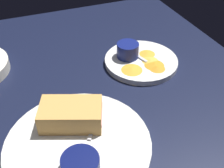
{
  "coord_description": "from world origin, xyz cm",
  "views": [
    {
      "loc": [
        -5.48,
        -47.68,
        45.62
      ],
      "look_at": [
        13.95,
        1.17,
        3.0
      ],
      "focal_mm": 43.99,
      "sensor_mm": 36.0,
      "label": 1
    }
  ],
  "objects_px": {
    "plate_chips_companion": "(141,61)",
    "ramekin_light_gravy": "(128,50)",
    "sandwich_half_near": "(71,114)",
    "spoon_by_gravy_ramekin": "(131,51)",
    "ramekin_dark_sauce": "(79,165)",
    "plate_sandwich_main": "(78,144)",
    "spoon_by_dark_ramekin": "(87,145)"
  },
  "relations": [
    {
      "from": "sandwich_half_near",
      "to": "spoon_by_gravy_ramekin",
      "type": "xyz_separation_m",
      "value": [
        0.24,
        0.21,
        -0.02
      ]
    },
    {
      "from": "ramekin_light_gravy",
      "to": "spoon_by_gravy_ramekin",
      "type": "height_order",
      "value": "ramekin_light_gravy"
    },
    {
      "from": "spoon_by_dark_ramekin",
      "to": "spoon_by_gravy_ramekin",
      "type": "distance_m",
      "value": 0.36
    },
    {
      "from": "plate_chips_companion",
      "to": "ramekin_light_gravy",
      "type": "xyz_separation_m",
      "value": [
        -0.03,
        0.03,
        0.03
      ]
    },
    {
      "from": "spoon_by_dark_ramekin",
      "to": "spoon_by_gravy_ramekin",
      "type": "bearing_deg",
      "value": 51.58
    },
    {
      "from": "plate_sandwich_main",
      "to": "sandwich_half_near",
      "type": "distance_m",
      "value": 0.07
    },
    {
      "from": "ramekin_dark_sauce",
      "to": "plate_chips_companion",
      "type": "xyz_separation_m",
      "value": [
        0.27,
        0.29,
        -0.03
      ]
    },
    {
      "from": "plate_chips_companion",
      "to": "spoon_by_gravy_ramekin",
      "type": "distance_m",
      "value": 0.05
    },
    {
      "from": "spoon_by_gravy_ramekin",
      "to": "ramekin_dark_sauce",
      "type": "bearing_deg",
      "value": -127.51
    },
    {
      "from": "sandwich_half_near",
      "to": "ramekin_dark_sauce",
      "type": "xyz_separation_m",
      "value": [
        -0.02,
        -0.12,
        -0.01
      ]
    },
    {
      "from": "sandwich_half_near",
      "to": "ramekin_light_gravy",
      "type": "distance_m",
      "value": 0.29
    },
    {
      "from": "spoon_by_dark_ramekin",
      "to": "plate_chips_companion",
      "type": "height_order",
      "value": "spoon_by_dark_ramekin"
    },
    {
      "from": "plate_chips_companion",
      "to": "spoon_by_gravy_ramekin",
      "type": "relative_size",
      "value": 2.12
    },
    {
      "from": "ramekin_dark_sauce",
      "to": "plate_chips_companion",
      "type": "height_order",
      "value": "ramekin_dark_sauce"
    },
    {
      "from": "plate_sandwich_main",
      "to": "spoon_by_gravy_ramekin",
      "type": "distance_m",
      "value": 0.36
    },
    {
      "from": "ramekin_dark_sauce",
      "to": "spoon_by_gravy_ramekin",
      "type": "height_order",
      "value": "ramekin_dark_sauce"
    },
    {
      "from": "plate_chips_companion",
      "to": "sandwich_half_near",
      "type": "bearing_deg",
      "value": -146.38
    },
    {
      "from": "ramekin_light_gravy",
      "to": "spoon_by_gravy_ramekin",
      "type": "distance_m",
      "value": 0.03
    },
    {
      "from": "ramekin_light_gravy",
      "to": "plate_sandwich_main",
      "type": "bearing_deg",
      "value": -131.69
    },
    {
      "from": "ramekin_light_gravy",
      "to": "ramekin_dark_sauce",
      "type": "bearing_deg",
      "value": -126.9
    },
    {
      "from": "spoon_by_dark_ramekin",
      "to": "plate_chips_companion",
      "type": "xyz_separation_m",
      "value": [
        0.24,
        0.24,
        -0.01
      ]
    },
    {
      "from": "sandwich_half_near",
      "to": "ramekin_light_gravy",
      "type": "bearing_deg",
      "value": 41.37
    },
    {
      "from": "sandwich_half_near",
      "to": "ramekin_light_gravy",
      "type": "height_order",
      "value": "sandwich_half_near"
    },
    {
      "from": "ramekin_dark_sauce",
      "to": "spoon_by_dark_ramekin",
      "type": "height_order",
      "value": "ramekin_dark_sauce"
    },
    {
      "from": "plate_sandwich_main",
      "to": "spoon_by_dark_ramekin",
      "type": "relative_size",
      "value": 3.26
    },
    {
      "from": "spoon_by_dark_ramekin",
      "to": "ramekin_light_gravy",
      "type": "distance_m",
      "value": 0.34
    },
    {
      "from": "ramekin_light_gravy",
      "to": "spoon_by_gravy_ramekin",
      "type": "bearing_deg",
      "value": 43.3
    },
    {
      "from": "spoon_by_dark_ramekin",
      "to": "plate_sandwich_main",
      "type": "bearing_deg",
      "value": 129.4
    },
    {
      "from": "plate_sandwich_main",
      "to": "ramekin_dark_sauce",
      "type": "relative_size",
      "value": 4.23
    },
    {
      "from": "plate_sandwich_main",
      "to": "ramekin_light_gravy",
      "type": "xyz_separation_m",
      "value": [
        0.22,
        0.25,
        0.03
      ]
    },
    {
      "from": "spoon_by_gravy_ramekin",
      "to": "sandwich_half_near",
      "type": "bearing_deg",
      "value": -138.47
    },
    {
      "from": "plate_chips_companion",
      "to": "ramekin_dark_sauce",
      "type": "bearing_deg",
      "value": -132.87
    }
  ]
}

